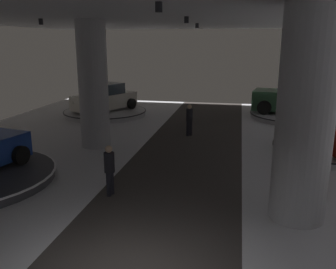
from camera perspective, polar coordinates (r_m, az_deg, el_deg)
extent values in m
cylinder|color=black|center=(15.02, -19.54, 16.54)|extent=(0.16, 0.16, 0.22)
cylinder|color=black|center=(19.39, -11.12, 16.45)|extent=(0.16, 0.16, 0.22)
cylinder|color=black|center=(8.33, -1.47, 19.59)|extent=(0.16, 0.16, 0.22)
cylinder|color=black|center=(13.07, 2.95, 17.74)|extent=(0.16, 0.16, 0.22)
cylinder|color=black|center=(17.82, 4.63, 16.85)|extent=(0.16, 0.16, 0.22)
cylinder|color=black|center=(18.32, 22.78, 15.75)|extent=(0.16, 0.16, 0.22)
cylinder|color=#ADADB2|center=(16.11, -11.79, 7.69)|extent=(1.28, 1.28, 5.50)
cylinder|color=#ADADB2|center=(9.66, 20.96, 2.61)|extent=(1.44, 1.44, 5.50)
cylinder|color=#B7B7BC|center=(23.59, 19.77, 2.84)|extent=(5.56, 5.56, 0.30)
cylinder|color=black|center=(23.57, 19.79, 3.12)|extent=(5.68, 5.68, 0.05)
cube|color=#2D5638|center=(23.44, 19.95, 4.99)|extent=(5.59, 3.03, 1.20)
cube|color=#2D5638|center=(23.31, 24.37, 7.14)|extent=(2.02, 2.18, 1.00)
cube|color=#28333D|center=(23.30, 23.12, 7.26)|extent=(0.40, 1.73, 0.75)
cylinder|color=black|center=(24.67, 24.31, 4.23)|extent=(0.88, 0.43, 0.84)
cylinder|color=black|center=(22.35, 24.50, 3.26)|extent=(0.88, 0.43, 0.84)
cylinder|color=black|center=(24.77, 15.71, 5.02)|extent=(0.88, 0.43, 0.84)
cylinder|color=black|center=(22.46, 15.03, 4.13)|extent=(0.88, 0.43, 0.84)
cylinder|color=#B7B7BC|center=(23.46, -9.94, 3.43)|extent=(5.15, 5.15, 0.31)
cylinder|color=black|center=(23.43, -9.95, 3.73)|extent=(5.25, 5.25, 0.05)
cube|color=silver|center=(23.33, -10.02, 5.28)|extent=(3.43, 4.57, 0.90)
cube|color=#2D3842|center=(23.32, -9.83, 7.14)|extent=(2.22, 2.39, 0.70)
cylinder|color=black|center=(21.69, -10.90, 3.82)|extent=(0.49, 0.71, 0.68)
cylinder|color=black|center=(23.19, -14.26, 4.32)|extent=(0.49, 0.71, 0.68)
cylinder|color=black|center=(23.68, -5.81, 4.90)|extent=(0.49, 0.71, 0.68)
cylinder|color=black|center=(25.06, -9.20, 5.31)|extent=(0.49, 0.71, 0.68)
sphere|color=white|center=(21.59, -13.09, 4.69)|extent=(0.18, 0.18, 0.18)
sphere|color=white|center=(22.35, -14.75, 4.91)|extent=(0.18, 0.18, 0.18)
cylinder|color=silver|center=(16.62, 24.23, -2.24)|extent=(4.57, 4.57, 0.31)
cylinder|color=black|center=(16.59, 24.28, -1.82)|extent=(4.66, 4.66, 0.05)
cube|color=maroon|center=(16.43, 24.51, 0.32)|extent=(2.93, 4.54, 0.90)
cube|color=#2D3842|center=(16.16, 25.04, 2.76)|extent=(2.04, 2.27, 0.70)
cylinder|color=black|center=(17.27, 19.23, 0.54)|extent=(0.41, 0.71, 0.68)
cylinder|color=black|center=(18.19, 24.97, 0.66)|extent=(0.41, 0.71, 0.68)
cylinder|color=black|center=(14.81, 23.73, -2.13)|extent=(0.41, 0.71, 0.68)
sphere|color=white|center=(17.95, 19.98, 2.24)|extent=(0.18, 0.18, 0.18)
sphere|color=white|center=(18.40, 22.77, 2.26)|extent=(0.18, 0.18, 0.18)
cylinder|color=black|center=(13.85, -22.32, -3.06)|extent=(0.36, 0.71, 0.68)
sphere|color=white|center=(15.23, -24.76, -0.29)|extent=(0.18, 0.18, 0.18)
sphere|color=white|center=(14.52, -22.12, -0.69)|extent=(0.18, 0.18, 0.18)
cylinder|color=black|center=(11.14, -9.41, -7.74)|extent=(0.14, 0.14, 0.80)
cylinder|color=black|center=(11.28, -8.94, -7.43)|extent=(0.14, 0.14, 0.80)
cylinder|color=black|center=(10.98, -9.31, -4.39)|extent=(0.32, 0.32, 0.62)
sphere|color=beige|center=(10.85, -9.40, -2.29)|extent=(0.22, 0.22, 0.22)
cylinder|color=black|center=(17.93, 3.15, 1.01)|extent=(0.14, 0.14, 0.80)
cylinder|color=black|center=(18.02, 3.62, 1.08)|extent=(0.14, 0.14, 0.80)
cylinder|color=black|center=(17.83, 3.42, 3.11)|extent=(0.32, 0.32, 0.62)
sphere|color=beige|center=(17.75, 3.44, 4.44)|extent=(0.22, 0.22, 0.22)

